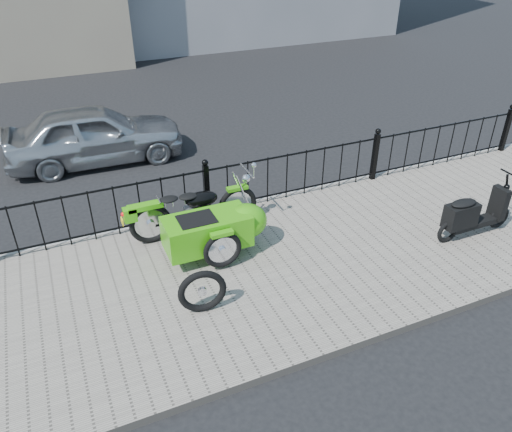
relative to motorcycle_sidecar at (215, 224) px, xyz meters
name	(u,v)px	position (x,y,z in m)	size (l,w,h in m)	color
ground	(235,260)	(0.23, -0.24, -0.59)	(120.00, 120.00, 0.00)	black
sidewalk	(247,275)	(0.23, -0.74, -0.53)	(30.00, 3.80, 0.12)	gray
curb	(206,214)	(0.23, 1.20, -0.53)	(30.00, 0.10, 0.12)	gray
iron_fence	(207,192)	(0.23, 1.06, -0.01)	(14.11, 0.11, 1.08)	black
motorcycle_sidecar	(215,224)	(0.00, 0.00, 0.00)	(2.28, 1.47, 0.98)	black
scooter	(472,215)	(3.96, -1.31, -0.08)	(1.51, 0.44, 1.02)	black
spare_tire	(202,291)	(-0.65, -1.29, -0.15)	(0.66, 0.66, 0.09)	black
sedan_car	(95,134)	(-1.17, 4.42, 0.04)	(1.50, 3.73, 1.27)	#A9ACB0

